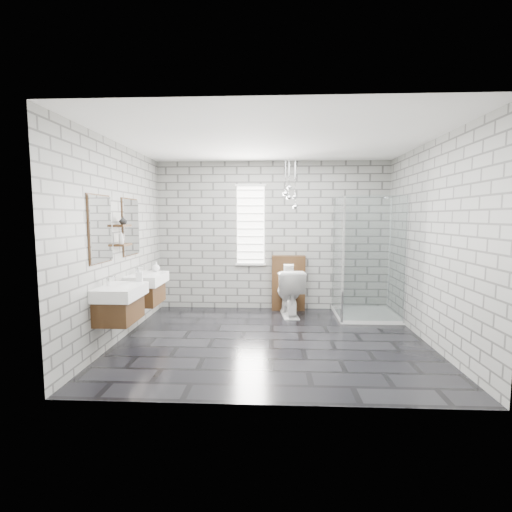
# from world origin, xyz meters

# --- Properties ---
(floor) EXTENTS (4.20, 3.60, 0.02)m
(floor) POSITION_xyz_m (0.00, 0.00, -0.01)
(floor) COLOR black
(floor) RESTS_ON ground
(ceiling) EXTENTS (4.20, 3.60, 0.02)m
(ceiling) POSITION_xyz_m (0.00, 0.00, 2.71)
(ceiling) COLOR white
(ceiling) RESTS_ON wall_back
(wall_back) EXTENTS (4.20, 0.02, 2.70)m
(wall_back) POSITION_xyz_m (0.00, 1.81, 1.35)
(wall_back) COLOR gray
(wall_back) RESTS_ON floor
(wall_front) EXTENTS (4.20, 0.02, 2.70)m
(wall_front) POSITION_xyz_m (0.00, -1.81, 1.35)
(wall_front) COLOR gray
(wall_front) RESTS_ON floor
(wall_left) EXTENTS (0.02, 3.60, 2.70)m
(wall_left) POSITION_xyz_m (-2.11, 0.00, 1.35)
(wall_left) COLOR gray
(wall_left) RESTS_ON floor
(wall_right) EXTENTS (0.02, 3.60, 2.70)m
(wall_right) POSITION_xyz_m (2.11, 0.00, 1.35)
(wall_right) COLOR gray
(wall_right) RESTS_ON floor
(vanity_left) EXTENTS (0.47, 0.70, 1.57)m
(vanity_left) POSITION_xyz_m (-1.91, -0.58, 0.76)
(vanity_left) COLOR #482C16
(vanity_left) RESTS_ON wall_left
(vanity_right) EXTENTS (0.47, 0.70, 1.57)m
(vanity_right) POSITION_xyz_m (-1.91, 0.38, 0.76)
(vanity_right) COLOR #482C16
(vanity_right) RESTS_ON wall_left
(shelf_lower) EXTENTS (0.14, 0.30, 0.03)m
(shelf_lower) POSITION_xyz_m (-2.03, -0.05, 1.32)
(shelf_lower) COLOR #482C16
(shelf_lower) RESTS_ON wall_left
(shelf_upper) EXTENTS (0.14, 0.30, 0.03)m
(shelf_upper) POSITION_xyz_m (-2.03, -0.05, 1.58)
(shelf_upper) COLOR #482C16
(shelf_upper) RESTS_ON wall_left
(window) EXTENTS (0.56, 0.05, 1.48)m
(window) POSITION_xyz_m (-0.40, 1.78, 1.55)
(window) COLOR white
(window) RESTS_ON wall_back
(cistern_panel) EXTENTS (0.60, 0.20, 1.00)m
(cistern_panel) POSITION_xyz_m (0.29, 1.70, 0.50)
(cistern_panel) COLOR #482C16
(cistern_panel) RESTS_ON floor
(flush_plate) EXTENTS (0.18, 0.01, 0.12)m
(flush_plate) POSITION_xyz_m (0.29, 1.60, 0.80)
(flush_plate) COLOR silver
(flush_plate) RESTS_ON cistern_panel
(shower_enclosure) EXTENTS (1.00, 1.00, 2.03)m
(shower_enclosure) POSITION_xyz_m (1.50, 1.18, 0.50)
(shower_enclosure) COLOR white
(shower_enclosure) RESTS_ON floor
(pendant_cluster) EXTENTS (0.26, 0.20, 0.88)m
(pendant_cluster) POSITION_xyz_m (0.31, 1.37, 2.05)
(pendant_cluster) COLOR silver
(pendant_cluster) RESTS_ON ceiling
(toilet) EXTENTS (0.54, 0.84, 0.81)m
(toilet) POSITION_xyz_m (0.29, 1.31, 0.41)
(toilet) COLOR white
(toilet) RESTS_ON floor
(soap_bottle_a) EXTENTS (0.10, 0.10, 0.19)m
(soap_bottle_a) POSITION_xyz_m (-1.75, -0.24, 0.94)
(soap_bottle_a) COLOR #B2B2B2
(soap_bottle_a) RESTS_ON vanity_left
(soap_bottle_b) EXTENTS (0.15, 0.15, 0.15)m
(soap_bottle_b) POSITION_xyz_m (-1.82, 0.66, 0.92)
(soap_bottle_b) COLOR #B2B2B2
(soap_bottle_b) RESTS_ON vanity_right
(soap_bottle_c) EXTENTS (0.09, 0.09, 0.19)m
(soap_bottle_c) POSITION_xyz_m (-2.02, -0.13, 1.43)
(soap_bottle_c) COLOR #B2B2B2
(soap_bottle_c) RESTS_ON shelf_lower
(vase) EXTENTS (0.14, 0.14, 0.11)m
(vase) POSITION_xyz_m (-2.02, -0.05, 1.65)
(vase) COLOR #B2B2B2
(vase) RESTS_ON shelf_upper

